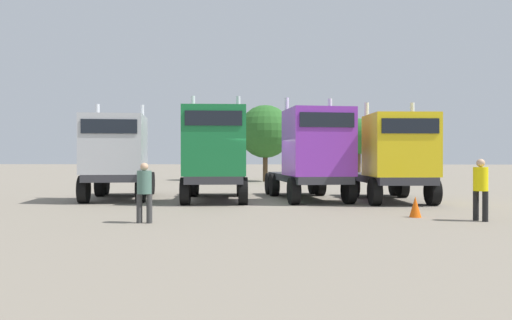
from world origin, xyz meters
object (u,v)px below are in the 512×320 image
semi_truck_silver (117,156)px  traffic_cone_near (415,207)px  semi_truck_green (215,154)px  semi_truck_yellow (395,157)px  visitor_with_camera (144,188)px  semi_truck_purple (313,154)px  visitor_in_hivis (481,185)px

semi_truck_silver → traffic_cone_near: 12.21m
semi_truck_green → semi_truck_yellow: (7.21, 0.09, -0.14)m
traffic_cone_near → semi_truck_yellow: bearing=84.3°
visitor_with_camera → traffic_cone_near: size_ratio=2.64×
semi_truck_green → visitor_with_camera: (-1.09, -6.37, -1.00)m
semi_truck_yellow → traffic_cone_near: size_ratio=9.63×
semi_truck_green → semi_truck_purple: 4.03m
semi_truck_green → visitor_in_hivis: bearing=50.8°
semi_truck_silver → traffic_cone_near: bearing=54.6°
semi_truck_silver → semi_truck_green: semi_truck_green is taller
semi_truck_silver → semi_truck_purple: 8.23m
semi_truck_yellow → visitor_in_hivis: (1.14, -5.54, -0.79)m
semi_truck_yellow → visitor_with_camera: 10.55m
semi_truck_green → semi_truck_yellow: 7.22m
semi_truck_yellow → semi_truck_green: bearing=-93.6°
visitor_with_camera → semi_truck_purple: bearing=144.1°
semi_truck_silver → visitor_in_hivis: 13.94m
traffic_cone_near → semi_truck_silver: bearing=154.9°
semi_truck_silver → semi_truck_green: (4.23, -0.48, 0.08)m
semi_truck_silver → semi_truck_yellow: bearing=77.7°
traffic_cone_near → semi_truck_purple: bearing=118.2°
visitor_in_hivis → semi_truck_silver: bearing=-63.5°
visitor_in_hivis → traffic_cone_near: visitor_in_hivis is taller
semi_truck_silver → semi_truck_yellow: semi_truck_silver is taller
visitor_with_camera → semi_truck_yellow: bearing=128.6°
semi_truck_silver → visitor_with_camera: bearing=14.3°
visitor_with_camera → semi_truck_green: bearing=171.0°
semi_truck_silver → semi_truck_purple: size_ratio=0.90×
semi_truck_purple → visitor_in_hivis: 7.41m
traffic_cone_near → semi_truck_green: bearing=145.4°
semi_truck_yellow → visitor_in_hivis: semi_truck_yellow is taller
semi_truck_silver → visitor_in_hivis: (12.58, -5.93, -0.86)m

